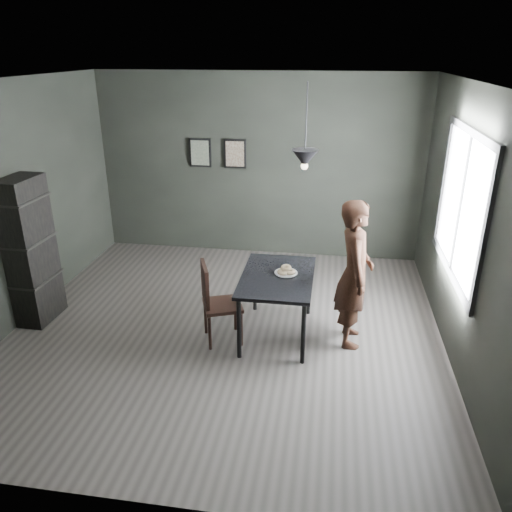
# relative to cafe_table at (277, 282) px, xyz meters

# --- Properties ---
(ground) EXTENTS (5.00, 5.00, 0.00)m
(ground) POSITION_rel_cafe_table_xyz_m (-0.60, 0.00, -0.67)
(ground) COLOR #332F2C
(ground) RESTS_ON ground
(back_wall) EXTENTS (5.00, 0.10, 2.80)m
(back_wall) POSITION_rel_cafe_table_xyz_m (-0.60, 2.50, 0.73)
(back_wall) COLOR black
(back_wall) RESTS_ON ground
(ceiling) EXTENTS (5.00, 5.00, 0.02)m
(ceiling) POSITION_rel_cafe_table_xyz_m (-0.60, 0.00, 2.13)
(ceiling) COLOR silver
(ceiling) RESTS_ON ground
(window_assembly) EXTENTS (0.04, 1.96, 1.56)m
(window_assembly) POSITION_rel_cafe_table_xyz_m (1.87, 0.20, 0.93)
(window_assembly) COLOR white
(window_assembly) RESTS_ON ground
(cafe_table) EXTENTS (0.80, 1.20, 0.75)m
(cafe_table) POSITION_rel_cafe_table_xyz_m (0.00, 0.00, 0.00)
(cafe_table) COLOR black
(cafe_table) RESTS_ON ground
(white_plate) EXTENTS (0.23, 0.23, 0.01)m
(white_plate) POSITION_rel_cafe_table_xyz_m (0.09, 0.06, 0.08)
(white_plate) COLOR white
(white_plate) RESTS_ON cafe_table
(donut_pile) EXTENTS (0.21, 0.21, 0.09)m
(donut_pile) POSITION_rel_cafe_table_xyz_m (0.09, 0.06, 0.12)
(donut_pile) COLOR beige
(donut_pile) RESTS_ON white_plate
(woman) EXTENTS (0.43, 0.63, 1.67)m
(woman) POSITION_rel_cafe_table_xyz_m (0.84, -0.01, 0.16)
(woman) COLOR black
(woman) RESTS_ON ground
(wood_chair) EXTENTS (0.53, 0.53, 0.95)m
(wood_chair) POSITION_rel_cafe_table_xyz_m (-0.67, -0.24, -0.13)
(wood_chair) COLOR black
(wood_chair) RESTS_ON ground
(shelf_unit) EXTENTS (0.35, 0.60, 1.77)m
(shelf_unit) POSITION_rel_cafe_table_xyz_m (-2.92, -0.07, 0.21)
(shelf_unit) COLOR black
(shelf_unit) RESTS_ON ground
(pendant_lamp) EXTENTS (0.28, 0.28, 0.86)m
(pendant_lamp) POSITION_rel_cafe_table_xyz_m (0.25, 0.10, 1.38)
(pendant_lamp) COLOR black
(pendant_lamp) RESTS_ON ground
(framed_print_left) EXTENTS (0.34, 0.04, 0.44)m
(framed_print_left) POSITION_rel_cafe_table_xyz_m (-1.50, 2.47, 0.93)
(framed_print_left) COLOR black
(framed_print_left) RESTS_ON ground
(framed_print_right) EXTENTS (0.34, 0.04, 0.44)m
(framed_print_right) POSITION_rel_cafe_table_xyz_m (-0.95, 2.47, 0.93)
(framed_print_right) COLOR black
(framed_print_right) RESTS_ON ground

